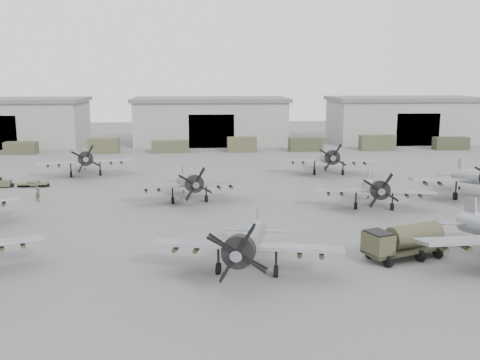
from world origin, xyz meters
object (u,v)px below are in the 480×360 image
Objects in this scene: fuel_tanker at (404,240)px; ground_crew at (38,192)px; tug_trailer at (15,183)px; aircraft_near_1 at (247,242)px; aircraft_mid_3 at (477,178)px; aircraft_mid_1 at (190,183)px; aircraft_far_0 at (85,160)px; aircraft_far_1 at (329,158)px; aircraft_mid_2 at (375,189)px.

ground_crew is at bearing 127.29° from fuel_tanker.
tug_trailer is 9.03m from ground_crew.
aircraft_near_1 is 32.33m from aircraft_mid_3.
aircraft_mid_1 is 29.87m from aircraft_mid_3.
aircraft_mid_1 is at bearing -61.97° from aircraft_far_0.
ground_crew is at bearing -173.57° from aircraft_mid_3.
aircraft_mid_3 reaches higher than aircraft_far_1.
aircraft_mid_1 is (-4.09, 20.64, -0.20)m from aircraft_near_1.
fuel_tanker reaches higher than tug_trailer.
aircraft_mid_3 is at bearing -34.19° from aircraft_far_0.
aircraft_near_1 is 38.90m from tug_trailer.
aircraft_far_1 is (17.91, 14.33, 0.14)m from aircraft_mid_1.
aircraft_mid_3 is 2.31× the size of tug_trailer.
tug_trailer is at bearing 29.97° from ground_crew.
aircraft_mid_2 is 0.86× the size of aircraft_mid_3.
fuel_tanker is at bearing 24.77° from aircraft_near_1.
fuel_tanker is at bearing -62.11° from aircraft_far_0.
fuel_tanker is (15.59, -18.03, -0.71)m from aircraft_mid_1.
aircraft_far_1 reaches higher than aircraft_far_0.
aircraft_mid_2 reaches higher than aircraft_mid_1.
ground_crew is (-33.63, -12.52, -1.26)m from aircraft_far_1.
aircraft_near_1 is 29.96m from ground_crew.
aircraft_far_1 is 38.83m from tug_trailer.
aircraft_mid_2 is 1.99× the size of tug_trailer.
aircraft_mid_2 is 1.76× the size of fuel_tanker.
ground_crew is (-31.31, 19.84, -0.41)m from fuel_tanker.
aircraft_mid_1 is at bearing -99.09° from ground_crew.
aircraft_mid_2 is 34.23m from ground_crew.
aircraft_near_1 reaches higher than fuel_tanker.
aircraft_far_0 is 0.98× the size of aircraft_far_1.
aircraft_mid_3 is at bearing 29.56° from fuel_tanker.
aircraft_far_1 reaches higher than ground_crew.
tug_trailer is (-20.56, 9.41, -1.65)m from aircraft_mid_1.
aircraft_far_0 reaches higher than ground_crew.
aircraft_far_1 is at bearing -72.10° from ground_crew.
aircraft_far_0 is at bearing 43.28° from tug_trailer.
aircraft_mid_3 is 1.11× the size of aircraft_far_0.
ground_crew is at bearing -111.24° from aircraft_far_0.
aircraft_mid_3 is 45.68m from ground_crew.
fuel_tanker is at bearing -86.29° from aircraft_far_1.
aircraft_far_1 reaches higher than fuel_tanker.
aircraft_far_0 is 2.08× the size of tug_trailer.
aircraft_mid_1 is at bearing 177.94° from aircraft_mid_2.
aircraft_near_1 is 1.03× the size of aircraft_far_1.
tug_trailer is (-38.52, 13.58, -1.66)m from aircraft_mid_2.
fuel_tanker is 45.39m from tug_trailer.
aircraft_near_1 is 37.60m from aircraft_far_1.
fuel_tanker is at bearing -124.90° from ground_crew.
aircraft_far_1 is (-11.93, 15.44, -0.20)m from aircraft_mid_3.
aircraft_mid_3 is at bearing -11.24° from tug_trailer.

